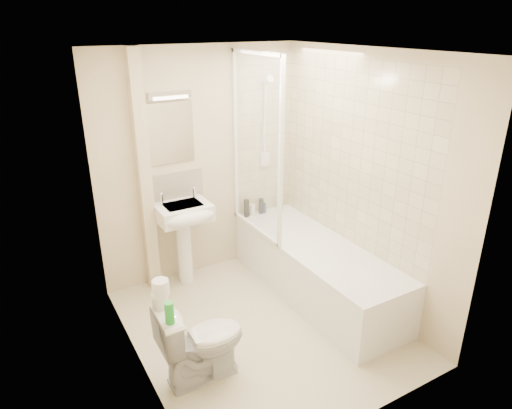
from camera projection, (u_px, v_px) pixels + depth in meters
floor at (262, 326)px, 4.19m from camera, size 2.50×2.50×0.00m
wall_back at (201, 166)px, 4.73m from camera, size 2.20×0.02×2.40m
wall_left at (129, 234)px, 3.22m from camera, size 0.02×2.50×2.40m
wall_right at (364, 183)px, 4.24m from camera, size 0.02×2.50×2.40m
ceiling at (263, 51)px, 3.28m from camera, size 2.20×2.50×0.02m
tile_back at (263, 136)px, 4.99m from camera, size 0.70×0.01×1.75m
tile_right at (350, 154)px, 4.31m from camera, size 0.01×2.10×1.75m
pipe_boxing at (144, 177)px, 4.40m from camera, size 0.12×0.12×2.40m
splashback at (175, 186)px, 4.65m from camera, size 0.60×0.02×0.30m
mirror at (171, 133)px, 4.44m from camera, size 0.46×0.01×0.60m
strip_light at (169, 95)px, 4.28m from camera, size 0.42×0.07×0.07m
bathtub at (316, 268)px, 4.59m from camera, size 0.70×2.10×0.55m
shower_screen at (256, 147)px, 4.46m from camera, size 0.04×0.92×1.80m
shower_fixture at (266, 126)px, 4.91m from camera, size 0.10×0.16×0.99m
pedestal_sink at (185, 222)px, 4.59m from camera, size 0.53×0.49×1.02m
bottle_black_a at (247, 208)px, 5.10m from camera, size 0.06×0.06×0.20m
bottle_white_a at (252, 210)px, 5.15m from camera, size 0.06×0.06×0.13m
bottle_black_b at (261, 206)px, 5.19m from camera, size 0.06×0.06×0.18m
bottle_blue at (264, 208)px, 5.22m from camera, size 0.06×0.06×0.12m
bottle_white_b at (279, 203)px, 5.31m from camera, size 0.05×0.05×0.14m
bottle_green at (281, 205)px, 5.33m from camera, size 0.06×0.06×0.10m
toilet at (202, 341)px, 3.48m from camera, size 0.39×0.67×0.67m
toilet_roll_lower at (160, 301)px, 3.29m from camera, size 0.12×0.12×0.11m
toilet_roll_upper at (161, 287)px, 3.25m from camera, size 0.12×0.12×0.11m
green_bottle at (169, 313)px, 3.11m from camera, size 0.06×0.06×0.17m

